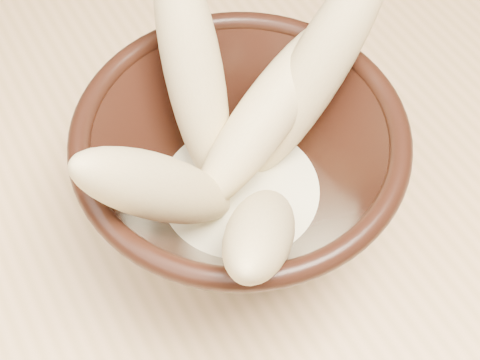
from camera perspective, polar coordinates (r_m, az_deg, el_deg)
name	(u,v)px	position (r m, az deg, el deg)	size (l,w,h in m)	color
table	(218,128)	(0.64, -1.91, 4.46)	(1.20, 0.80, 0.75)	#E2B17C
bowl	(240,172)	(0.43, 0.00, 0.71)	(0.21, 0.21, 0.11)	black
milk_puddle	(240,195)	(0.46, 0.00, -1.26)	(0.12, 0.12, 0.02)	#F2EDC3
banana_upright	(193,68)	(0.43, -4.03, 9.47)	(0.04, 0.04, 0.16)	tan
banana_left	(162,188)	(0.38, -6.71, -0.72)	(0.04, 0.04, 0.15)	tan
banana_right	(317,68)	(0.43, 6.56, 9.44)	(0.04, 0.04, 0.17)	tan
banana_across	(268,112)	(0.43, 2.41, 5.79)	(0.04, 0.04, 0.16)	tan
banana_front	(261,231)	(0.37, 1.79, -4.41)	(0.04, 0.04, 0.15)	tan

